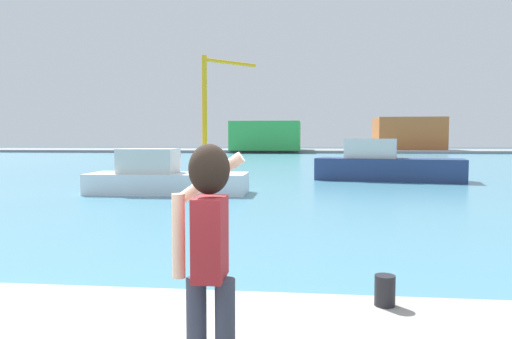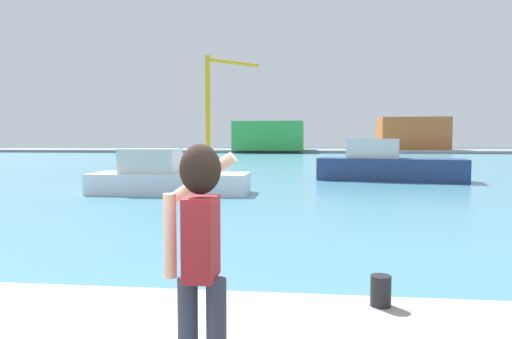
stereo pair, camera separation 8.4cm
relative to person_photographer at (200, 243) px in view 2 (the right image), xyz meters
The scene contains 10 objects.
ground_plane 50.29m from the person_photographer, 90.68° to the left, with size 220.00×220.00×0.00m, color #334751.
harbor_water 52.29m from the person_photographer, 90.65° to the left, with size 140.00×100.00×0.02m, color teal.
far_shore_dock 92.27m from the person_photographer, 90.37° to the left, with size 140.00×20.00×0.51m, color gray.
person_photographer is the anchor object (origin of this frame).
harbor_bollard 2.61m from the person_photographer, 52.39° to the left, with size 0.22×0.22×0.33m, color black.
boat_moored 18.68m from the person_photographer, 108.17° to the left, with size 7.18×2.56×2.03m.
boat_moored_2 26.45m from the person_photographer, 78.37° to the left, with size 8.87×4.30×2.50m.
warehouse_left 87.56m from the person_photographer, 94.62° to the left, with size 12.71×13.08×5.32m, color green.
warehouse_right 94.45m from the person_photographer, 77.60° to the left, with size 12.53×9.68×6.21m, color #B26633.
port_crane 92.77m from the person_photographer, 101.52° to the left, with size 9.74×9.57×18.49m.
Camera 2 is at (1.34, -3.38, 2.46)m, focal length 33.26 mm.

